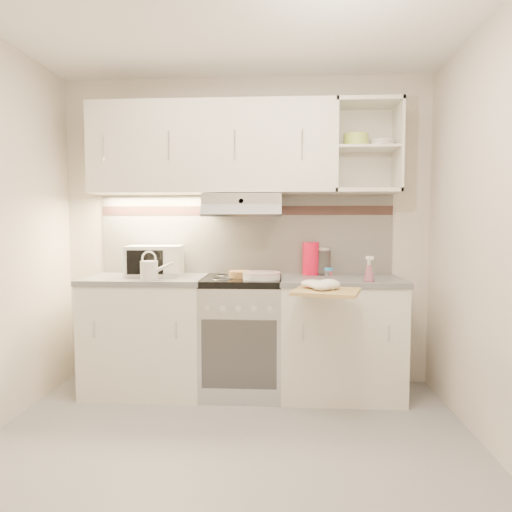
{
  "coord_description": "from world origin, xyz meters",
  "views": [
    {
      "loc": [
        0.3,
        -2.38,
        1.31
      ],
      "look_at": [
        0.11,
        0.95,
        1.08
      ],
      "focal_mm": 32.0,
      "sensor_mm": 36.0,
      "label": 1
    }
  ],
  "objects": [
    {
      "name": "plate_stack",
      "position": [
        0.15,
        1.0,
        0.93
      ],
      "size": [
        0.28,
        0.28,
        0.06
      ],
      "rotation": [
        0.0,
        0.0,
        0.19
      ],
      "color": "silver",
      "rests_on": "electric_range"
    },
    {
      "name": "base_cabinet_right",
      "position": [
        0.75,
        1.1,
        0.43
      ],
      "size": [
        0.9,
        0.6,
        0.86
      ],
      "primitive_type": "cube",
      "color": "silver",
      "rests_on": "ground"
    },
    {
      "name": "base_cabinet_left",
      "position": [
        -0.75,
        1.1,
        0.43
      ],
      "size": [
        0.9,
        0.6,
        0.86
      ],
      "primitive_type": "cube",
      "color": "silver",
      "rests_on": "ground"
    },
    {
      "name": "dish_towel",
      "position": [
        0.57,
        0.61,
        0.92
      ],
      "size": [
        0.27,
        0.23,
        0.07
      ],
      "primitive_type": null,
      "rotation": [
        0.0,
        0.0,
        -0.04
      ],
      "color": "white",
      "rests_on": "cutting_board"
    },
    {
      "name": "glass_jar",
      "position": [
        0.64,
        1.3,
        1.01
      ],
      "size": [
        0.12,
        0.12,
        0.22
      ],
      "rotation": [
        0.0,
        0.0,
        0.15
      ],
      "color": "white",
      "rests_on": "worktop_right"
    },
    {
      "name": "spice_jar",
      "position": [
        0.64,
        0.92,
        0.95
      ],
      "size": [
        0.06,
        0.06,
        0.09
      ],
      "rotation": [
        0.0,
        0.0,
        0.04
      ],
      "color": "white",
      "rests_on": "worktop_right"
    },
    {
      "name": "ground",
      "position": [
        0.0,
        0.0,
        0.0
      ],
      "size": [
        3.0,
        3.0,
        0.0
      ],
      "primitive_type": "plane",
      "color": "gray",
      "rests_on": "ground"
    },
    {
      "name": "cutting_board",
      "position": [
        0.59,
        0.58,
        0.87
      ],
      "size": [
        0.49,
        0.46,
        0.02
      ],
      "primitive_type": "cube",
      "rotation": [
        0.0,
        0.0,
        -0.26
      ],
      "color": "tan",
      "rests_on": "base_cabinet_right"
    },
    {
      "name": "microwave",
      "position": [
        -0.7,
        1.18,
        1.02
      ],
      "size": [
        0.45,
        0.35,
        0.24
      ],
      "rotation": [
        0.0,
        0.0,
        0.08
      ],
      "color": "silver",
      "rests_on": "worktop_left"
    },
    {
      "name": "electric_range",
      "position": [
        0.0,
        1.1,
        0.45
      ],
      "size": [
        0.6,
        0.6,
        0.9
      ],
      "color": "#B7B7BC",
      "rests_on": "ground"
    },
    {
      "name": "worktop_right",
      "position": [
        0.75,
        1.1,
        0.88
      ],
      "size": [
        0.92,
        0.62,
        0.04
      ],
      "primitive_type": "cube",
      "color": "slate",
      "rests_on": "base_cabinet_right"
    },
    {
      "name": "worktop_left",
      "position": [
        -0.75,
        1.1,
        0.88
      ],
      "size": [
        0.92,
        0.62,
        0.04
      ],
      "primitive_type": "cube",
      "color": "slate",
      "rests_on": "base_cabinet_left"
    },
    {
      "name": "bread_loaf",
      "position": [
        -0.01,
        1.1,
        0.92
      ],
      "size": [
        0.19,
        0.19,
        0.05
      ],
      "primitive_type": "cylinder",
      "color": "tan",
      "rests_on": "electric_range"
    },
    {
      "name": "spray_bottle",
      "position": [
        0.92,
        0.88,
        0.98
      ],
      "size": [
        0.07,
        0.07,
        0.19
      ],
      "rotation": [
        0.0,
        0.0,
        0.3
      ],
      "color": "pink",
      "rests_on": "worktop_right"
    },
    {
      "name": "room_shell",
      "position": [
        0.0,
        0.37,
        1.63
      ],
      "size": [
        3.04,
        2.84,
        2.52
      ],
      "color": "beige",
      "rests_on": "ground"
    },
    {
      "name": "watering_can",
      "position": [
        -0.66,
        0.91,
        0.98
      ],
      "size": [
        0.25,
        0.13,
        0.21
      ],
      "rotation": [
        0.0,
        0.0,
        0.02
      ],
      "color": "silver",
      "rests_on": "worktop_left"
    },
    {
      "name": "pink_pitcher",
      "position": [
        0.54,
        1.3,
        1.03
      ],
      "size": [
        0.14,
        0.13,
        0.26
      ],
      "rotation": [
        0.0,
        0.0,
        0.28
      ],
      "color": "red",
      "rests_on": "worktop_right"
    }
  ]
}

